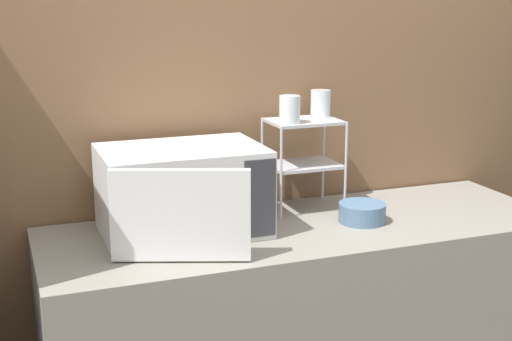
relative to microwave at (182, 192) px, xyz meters
name	(u,v)px	position (x,y,z in m)	size (l,w,h in m)	color
wall_back	(269,101)	(0.44, 0.30, 0.25)	(8.00, 0.06, 2.60)	brown
counter	(304,337)	(0.44, -0.07, -0.60)	(1.90, 0.65, 0.89)	gray
microwave	(182,192)	(0.00, 0.00, 0.00)	(0.57, 0.55, 0.30)	silver
dish_rack	(304,145)	(0.51, 0.13, 0.10)	(0.28, 0.20, 0.35)	#B2B2B7
glass_front_left	(290,110)	(0.43, 0.08, 0.25)	(0.08, 0.08, 0.10)	silver
glass_back_right	(321,103)	(0.61, 0.18, 0.25)	(0.08, 0.08, 0.10)	silver
bowl	(362,213)	(0.65, -0.10, -0.12)	(0.17, 0.17, 0.07)	slate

